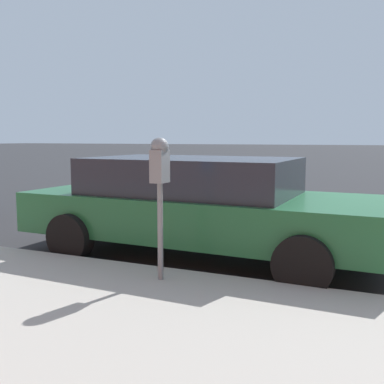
{
  "coord_description": "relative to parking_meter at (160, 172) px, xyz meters",
  "views": [
    {
      "loc": [
        -6.74,
        -1.49,
        1.63
      ],
      "look_at": [
        -2.42,
        0.38,
        1.06
      ],
      "focal_mm": 42.0,
      "sensor_mm": 36.0,
      "label": 1
    }
  ],
  "objects": [
    {
      "name": "ground_plane",
      "position": [
        2.62,
        -0.66,
        -1.28
      ],
      "size": [
        220.0,
        220.0,
        0.0
      ],
      "primitive_type": "plane",
      "color": "#2B2B2D"
    },
    {
      "name": "car_green",
      "position": [
        1.5,
        0.15,
        -0.55
      ],
      "size": [
        2.23,
        5.0,
        1.36
      ],
      "rotation": [
        0.0,
        0.0,
        3.11
      ],
      "color": "#1E5B33",
      "rests_on": "ground_plane"
    },
    {
      "name": "parking_meter",
      "position": [
        0.0,
        0.0,
        0.0
      ],
      "size": [
        0.21,
        0.19,
        1.5
      ],
      "color": "gray",
      "rests_on": "sidewalk"
    }
  ]
}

